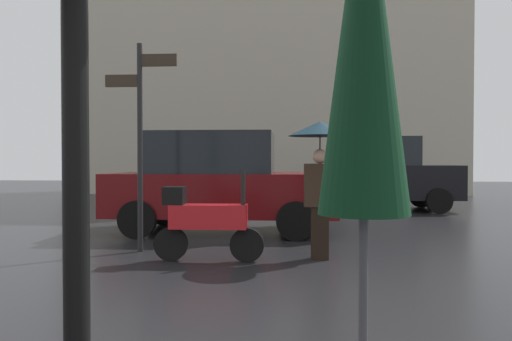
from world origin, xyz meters
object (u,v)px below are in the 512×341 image
Objects in this scene: parked_car_left at (219,181)px; street_signpost at (140,126)px; pedestrian_with_umbrella at (320,153)px; folded_patio_umbrella_far at (364,52)px; parked_car_right at (379,173)px; parked_scooter at (205,220)px.

street_signpost is (-0.88, -2.08, 0.91)m from parked_car_left.
pedestrian_with_umbrella is 0.61× the size of street_signpost.
folded_patio_umbrella_far is 1.35× the size of pedestrian_with_umbrella.
parked_car_right is at bearing 79.40° from folded_patio_umbrella_far.
folded_patio_umbrella_far is 7.50m from parked_car_left.
parked_car_left is (-1.62, 7.28, -0.81)m from folded_patio_umbrella_far.
pedestrian_with_umbrella is 1.82m from parked_scooter.
parked_car_left is (-1.75, 2.46, -0.50)m from pedestrian_with_umbrella.
parked_scooter is 0.48× the size of street_signpost.
parked_scooter is at bearing 106.99° from parked_car_left.
street_signpost reaches higher than parked_scooter.
parked_car_left is (-0.20, 2.71, 0.41)m from parked_scooter.
street_signpost is at bearing 66.35° from parked_car_right.
parked_car_left is at bearing 61.28° from parked_car_right.
parked_car_left is 1.04× the size of parked_car_right.
parked_scooter is 2.75m from parked_car_left.
parked_scooter is 7.93m from parked_car_right.
folded_patio_umbrella_far is 11.85m from parked_car_right.
folded_patio_umbrella_far is 0.61× the size of parked_car_left.
folded_patio_umbrella_far reaches higher than parked_car_left.
parked_scooter is 0.35× the size of parked_car_left.
pedestrian_with_umbrella is at bearing 28.57° from parked_scooter.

